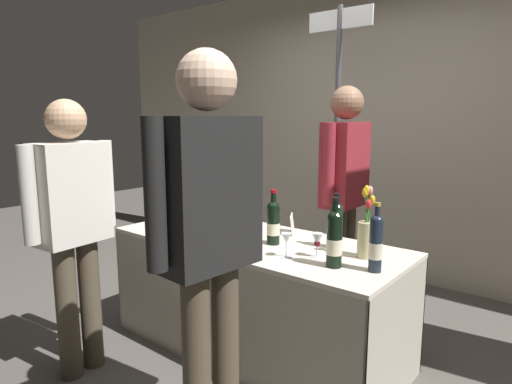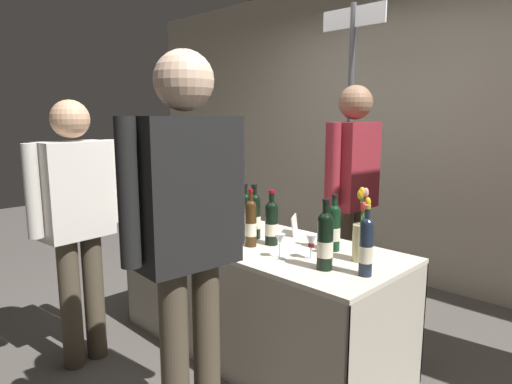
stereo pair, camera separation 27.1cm
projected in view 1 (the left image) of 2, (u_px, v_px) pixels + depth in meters
name	position (u px, v px, depth m)	size (l,w,h in m)	color
ground_plane	(256.00, 347.00, 2.89)	(12.00, 12.00, 0.00)	#514C47
back_partition	(383.00, 127.00, 4.09)	(7.04, 0.12, 2.77)	#B2A893
tasting_table	(256.00, 272.00, 2.80)	(1.86, 0.77, 0.73)	beige
featured_wine_bottle	(376.00, 242.00, 2.17)	(0.07, 0.07, 0.35)	#192333
display_bottle_0	(242.00, 212.00, 2.94)	(0.08, 0.08, 0.32)	black
display_bottle_1	(190.00, 208.00, 3.07)	(0.07, 0.07, 0.31)	black
display_bottle_2	(223.00, 210.00, 3.04)	(0.07, 0.07, 0.31)	#192333
display_bottle_3	(335.00, 238.00, 2.24)	(0.08, 0.08, 0.36)	black
display_bottle_4	(222.00, 201.00, 3.21)	(0.08, 0.08, 0.34)	#192333
display_bottle_5	(253.00, 223.00, 2.60)	(0.07, 0.07, 0.34)	#38230F
display_bottle_6	(254.00, 215.00, 2.77)	(0.08, 0.08, 0.34)	black
display_bottle_7	(273.00, 222.00, 2.64)	(0.08, 0.08, 0.33)	black
display_bottle_8	(336.00, 225.00, 2.56)	(0.07, 0.07, 0.32)	black
wine_glass_near_vendor	(218.00, 222.00, 2.81)	(0.06, 0.06, 0.14)	silver
wine_glass_mid	(317.00, 241.00, 2.40)	(0.06, 0.06, 0.13)	silver
wine_glass_near_taster	(286.00, 240.00, 2.40)	(0.07, 0.07, 0.13)	silver
flower_vase	(366.00, 232.00, 2.39)	(0.09, 0.09, 0.40)	tan
brochure_stand	(292.00, 224.00, 2.90)	(0.16, 0.01, 0.12)	silver
vendor_presenter	(344.00, 183.00, 3.18)	(0.23, 0.55, 1.70)	#4C4233
taster_foreground_right	(209.00, 223.00, 1.81)	(0.24, 0.58, 1.75)	#4C4233
taster_foreground_left	(73.00, 216.00, 2.48)	(0.24, 0.56, 1.58)	#4C4233
booth_signpost	(337.00, 127.00, 3.53)	(0.54, 0.04, 2.32)	#47474C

